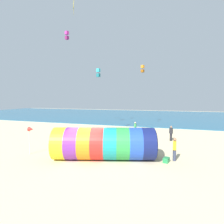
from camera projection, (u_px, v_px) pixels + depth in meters
ground_plane at (87, 160)px, 13.22m from camera, size 120.00×120.00×0.00m
sea at (146, 116)px, 48.09m from camera, size 120.00×40.00×0.10m
giant_inflatable_tube at (104, 143)px, 13.34m from camera, size 8.01×4.53×2.44m
kite_handler at (175, 149)px, 12.99m from camera, size 0.25×0.38×1.74m
kite_yellow_diamond at (74, 5)px, 23.86m from camera, size 0.54×0.78×2.05m
kite_orange_box at (143, 69)px, 28.91m from camera, size 0.59×0.59×1.26m
kite_magenta_box at (67, 35)px, 27.30m from camera, size 0.57×0.57×1.32m
kite_cyan_box at (98, 73)px, 22.38m from camera, size 0.45×0.45×1.12m
bystander_near_water at (135, 128)px, 23.26m from camera, size 0.25×0.38×1.57m
bystander_mid_beach at (171, 133)px, 19.21m from camera, size 0.40×0.29×1.66m
beach_flag at (31, 130)px, 14.41m from camera, size 0.47×0.36×2.31m
cooler_box at (166, 160)px, 12.70m from camera, size 0.50×0.60×0.36m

